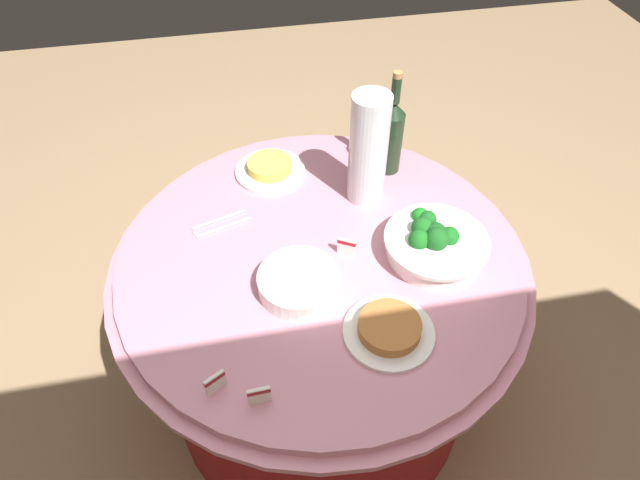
{
  "coord_description": "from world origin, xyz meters",
  "views": [
    {
      "loc": [
        0.2,
        0.98,
        1.83
      ],
      "look_at": [
        0.0,
        0.0,
        0.79
      ],
      "focal_mm": 30.42,
      "sensor_mm": 36.0,
      "label": 1
    }
  ],
  "objects_px": {
    "serving_tongs": "(219,224)",
    "plate_stack": "(299,282)",
    "broccoli_bowl": "(434,243)",
    "decorative_fruit_vase": "(368,152)",
    "food_plate_peanuts": "(389,329)",
    "label_placard_mid": "(215,382)",
    "wine_bottle": "(391,135)",
    "label_placard_front": "(347,246)",
    "food_plate_fried_egg": "(270,168)",
    "label_placard_rear": "(259,395)"
  },
  "relations": [
    {
      "from": "broccoli_bowl",
      "to": "label_placard_mid",
      "type": "bearing_deg",
      "value": 25.94
    },
    {
      "from": "label_placard_front",
      "to": "plate_stack",
      "type": "bearing_deg",
      "value": 32.23
    },
    {
      "from": "food_plate_fried_egg",
      "to": "food_plate_peanuts",
      "type": "relative_size",
      "value": 1.0
    },
    {
      "from": "broccoli_bowl",
      "to": "label_placard_front",
      "type": "bearing_deg",
      "value": -11.01
    },
    {
      "from": "plate_stack",
      "to": "decorative_fruit_vase",
      "type": "height_order",
      "value": "decorative_fruit_vase"
    },
    {
      "from": "decorative_fruit_vase",
      "to": "food_plate_peanuts",
      "type": "xyz_separation_m",
      "value": [
        0.07,
        0.5,
        -0.14
      ]
    },
    {
      "from": "plate_stack",
      "to": "decorative_fruit_vase",
      "type": "relative_size",
      "value": 0.62
    },
    {
      "from": "plate_stack",
      "to": "label_placard_mid",
      "type": "relative_size",
      "value": 3.82
    },
    {
      "from": "wine_bottle",
      "to": "food_plate_peanuts",
      "type": "bearing_deg",
      "value": 73.97
    },
    {
      "from": "wine_bottle",
      "to": "label_placard_front",
      "type": "distance_m",
      "value": 0.41
    },
    {
      "from": "broccoli_bowl",
      "to": "wine_bottle",
      "type": "xyz_separation_m",
      "value": [
        0.02,
        -0.38,
        0.09
      ]
    },
    {
      "from": "food_plate_peanuts",
      "to": "broccoli_bowl",
      "type": "bearing_deg",
      "value": -129.92
    },
    {
      "from": "label_placard_mid",
      "to": "label_placard_rear",
      "type": "relative_size",
      "value": 1.0
    },
    {
      "from": "food_plate_fried_egg",
      "to": "decorative_fruit_vase",
      "type": "bearing_deg",
      "value": 148.28
    },
    {
      "from": "plate_stack",
      "to": "food_plate_peanuts",
      "type": "relative_size",
      "value": 0.95
    },
    {
      "from": "wine_bottle",
      "to": "decorative_fruit_vase",
      "type": "bearing_deg",
      "value": 47.19
    },
    {
      "from": "broccoli_bowl",
      "to": "food_plate_peanuts",
      "type": "height_order",
      "value": "broccoli_bowl"
    },
    {
      "from": "wine_bottle",
      "to": "serving_tongs",
      "type": "bearing_deg",
      "value": 15.9
    },
    {
      "from": "decorative_fruit_vase",
      "to": "label_placard_mid",
      "type": "distance_m",
      "value": 0.75
    },
    {
      "from": "decorative_fruit_vase",
      "to": "plate_stack",
      "type": "bearing_deg",
      "value": 50.92
    },
    {
      "from": "broccoli_bowl",
      "to": "label_placard_front",
      "type": "height_order",
      "value": "broccoli_bowl"
    },
    {
      "from": "plate_stack",
      "to": "label_placard_rear",
      "type": "height_order",
      "value": "label_placard_rear"
    },
    {
      "from": "label_placard_front",
      "to": "label_placard_mid",
      "type": "relative_size",
      "value": 1.0
    },
    {
      "from": "label_placard_front",
      "to": "label_placard_mid",
      "type": "distance_m",
      "value": 0.5
    },
    {
      "from": "broccoli_bowl",
      "to": "plate_stack",
      "type": "bearing_deg",
      "value": 7.23
    },
    {
      "from": "broccoli_bowl",
      "to": "label_placard_mid",
      "type": "distance_m",
      "value": 0.67
    },
    {
      "from": "serving_tongs",
      "to": "plate_stack",
      "type": "bearing_deg",
      "value": 124.22
    },
    {
      "from": "plate_stack",
      "to": "broccoli_bowl",
      "type": "bearing_deg",
      "value": -172.77
    },
    {
      "from": "food_plate_fried_egg",
      "to": "broccoli_bowl",
      "type": "bearing_deg",
      "value": 131.6
    },
    {
      "from": "serving_tongs",
      "to": "label_placard_mid",
      "type": "relative_size",
      "value": 3.02
    },
    {
      "from": "plate_stack",
      "to": "serving_tongs",
      "type": "height_order",
      "value": "plate_stack"
    },
    {
      "from": "label_placard_front",
      "to": "wine_bottle",
      "type": "bearing_deg",
      "value": -122.52
    },
    {
      "from": "decorative_fruit_vase",
      "to": "wine_bottle",
      "type": "bearing_deg",
      "value": -132.81
    },
    {
      "from": "serving_tongs",
      "to": "food_plate_peanuts",
      "type": "height_order",
      "value": "food_plate_peanuts"
    },
    {
      "from": "broccoli_bowl",
      "to": "food_plate_peanuts",
      "type": "relative_size",
      "value": 1.27
    },
    {
      "from": "decorative_fruit_vase",
      "to": "label_placard_mid",
      "type": "bearing_deg",
      "value": 49.31
    },
    {
      "from": "wine_bottle",
      "to": "food_plate_peanuts",
      "type": "distance_m",
      "value": 0.64
    },
    {
      "from": "label_placard_mid",
      "to": "label_placard_rear",
      "type": "height_order",
      "value": "same"
    },
    {
      "from": "plate_stack",
      "to": "food_plate_peanuts",
      "type": "height_order",
      "value": "plate_stack"
    },
    {
      "from": "serving_tongs",
      "to": "label_placard_rear",
      "type": "xyz_separation_m",
      "value": [
        -0.05,
        0.57,
        0.03
      ]
    },
    {
      "from": "plate_stack",
      "to": "wine_bottle",
      "type": "xyz_separation_m",
      "value": [
        -0.36,
        -0.43,
        0.1
      ]
    },
    {
      "from": "serving_tongs",
      "to": "food_plate_fried_egg",
      "type": "xyz_separation_m",
      "value": [
        -0.18,
        -0.21,
        0.01
      ]
    },
    {
      "from": "label_placard_front",
      "to": "food_plate_peanuts",
      "type": "bearing_deg",
      "value": 98.32
    },
    {
      "from": "plate_stack",
      "to": "serving_tongs",
      "type": "relative_size",
      "value": 1.27
    },
    {
      "from": "wine_bottle",
      "to": "label_placard_rear",
      "type": "bearing_deg",
      "value": 55.48
    },
    {
      "from": "broccoli_bowl",
      "to": "plate_stack",
      "type": "distance_m",
      "value": 0.38
    },
    {
      "from": "food_plate_peanuts",
      "to": "label_placard_front",
      "type": "bearing_deg",
      "value": -81.68
    },
    {
      "from": "serving_tongs",
      "to": "label_placard_mid",
      "type": "xyz_separation_m",
      "value": [
        0.04,
        0.52,
        0.03
      ]
    },
    {
      "from": "decorative_fruit_vase",
      "to": "serving_tongs",
      "type": "distance_m",
      "value": 0.47
    },
    {
      "from": "plate_stack",
      "to": "food_plate_peanuts",
      "type": "bearing_deg",
      "value": 136.08
    }
  ]
}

